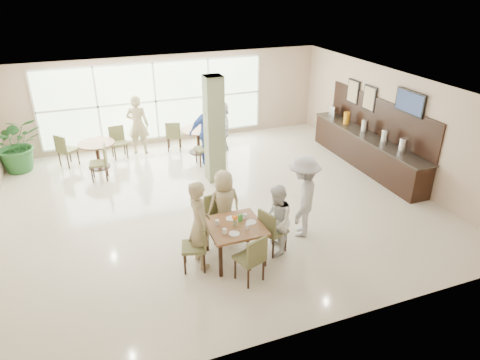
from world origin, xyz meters
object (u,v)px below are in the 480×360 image
object	(u,v)px
round_table_right	(198,135)
main_table	(235,229)
adult_a	(207,133)
adult_b	(222,125)
adult_standing	(138,125)
buffet_counter	(367,148)
teen_left	(199,224)
round_table_left	(97,149)
teen_standing	(303,196)
potted_plant	(17,144)
teen_far	(224,205)
teen_right	(276,221)

from	to	relation	value
round_table_right	main_table	bearing A→B (deg)	-98.53
adult_a	adult_b	distance (m)	1.22
adult_standing	buffet_counter	bearing A→B (deg)	172.32
buffet_counter	teen_left	xyz separation A→B (m)	(-5.69, -2.74, 0.32)
round_table_left	buffet_counter	size ratio (longest dim) A/B	0.22
teen_left	teen_standing	distance (m)	2.30
potted_plant	teen_standing	bearing A→B (deg)	-44.38
main_table	teen_standing	distance (m)	1.67
adult_a	teen_far	bearing A→B (deg)	-106.94
potted_plant	round_table_right	bearing A→B (deg)	-5.25
adult_b	round_table_left	bearing A→B (deg)	-88.52
buffet_counter	teen_far	xyz separation A→B (m)	(-4.96, -2.00, 0.20)
teen_right	adult_a	world-z (taller)	adult_a
round_table_right	potted_plant	xyz separation A→B (m)	(-5.04, 0.46, 0.22)
teen_left	round_table_right	bearing A→B (deg)	-22.41
buffet_counter	adult_b	xyz separation A→B (m)	(-3.40, 2.78, 0.21)
teen_standing	adult_a	world-z (taller)	adult_a
teen_left	adult_standing	distance (m)	6.04
adult_a	teen_left	bearing A→B (deg)	-113.66
teen_right	adult_b	xyz separation A→B (m)	(0.81, 5.70, 0.03)
round_table_right	adult_a	distance (m)	0.97
buffet_counter	adult_b	world-z (taller)	buffet_counter
teen_right	potted_plant	bearing A→B (deg)	-120.92
potted_plant	teen_right	bearing A→B (deg)	-50.64
adult_a	adult_standing	world-z (taller)	adult_a
teen_right	buffet_counter	bearing A→B (deg)	144.54
main_table	teen_left	world-z (taller)	teen_left
teen_left	adult_standing	world-z (taller)	adult_standing
adult_a	adult_b	bearing A→B (deg)	45.68
round_table_left	adult_b	size ratio (longest dim) A/B	0.67
teen_left	teen_right	distance (m)	1.50
teen_standing	teen_left	bearing A→B (deg)	-48.43
adult_b	teen_right	bearing A→B (deg)	-8.79
round_table_right	teen_far	world-z (taller)	teen_far
teen_standing	adult_b	distance (m)	5.28
round_table_left	teen_right	bearing A→B (deg)	-61.82
teen_far	adult_standing	bearing A→B (deg)	-86.79
round_table_right	teen_standing	xyz separation A→B (m)	(0.78, -5.23, 0.33)
teen_far	adult_a	bearing A→B (deg)	-108.68
main_table	adult_b	bearing A→B (deg)	73.80
teen_right	round_table_left	bearing A→B (deg)	-132.10
adult_a	adult_b	xyz separation A→B (m)	(0.76, 0.94, -0.17)
teen_left	teen_right	size ratio (longest dim) A/B	1.19
adult_standing	round_table_left	bearing A→B (deg)	48.80
main_table	adult_standing	bearing A→B (deg)	98.17
round_table_left	round_table_right	size ratio (longest dim) A/B	0.96
teen_left	potted_plant	bearing A→B (deg)	23.67
round_table_right	teen_right	distance (m)	5.66
round_table_left	teen_standing	xyz separation A→B (m)	(3.78, -5.13, 0.34)
teen_far	round_table_left	bearing A→B (deg)	-71.27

